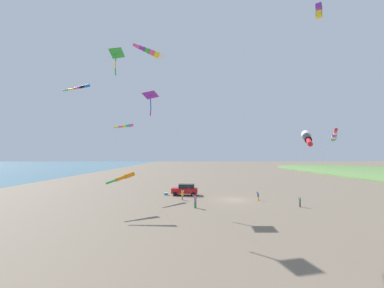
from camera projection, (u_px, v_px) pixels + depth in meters
The scene contains 16 objects.
ground_plane at pixel (234, 200), 35.97m from camera, with size 600.00×600.00×0.00m, color #756654.
parked_car at pixel (185, 189), 40.36m from camera, with size 4.44×2.37×1.85m.
cooler_box at pixel (166, 194), 40.42m from camera, with size 0.62×0.42×0.42m.
person_adult_flyer at pixel (195, 201), 30.28m from camera, with size 0.60×0.57×1.68m.
person_child_green_jacket at pixel (258, 196), 35.51m from camera, with size 0.39×0.31×1.28m.
person_child_grey_jacket at pixel (182, 195), 35.80m from camera, with size 0.41×0.49×1.46m.
person_bystander_far at pixel (300, 202), 30.82m from camera, with size 0.32×0.40×1.28m.
kite_windsock_orange_high_right at pixel (81, 87), 36.19m from camera, with size 13.18×2.85×17.43m.
kite_delta_blue_topmost at pixel (116, 54), 29.84m from camera, with size 11.52×2.28×19.79m.
kite_windsock_red_high_left at pixel (126, 126), 42.06m from camera, with size 9.85×5.18×12.41m.
kite_windsock_black_fish_shape at pixel (334, 136), 25.39m from camera, with size 3.45×11.12×9.05m.
kite_windsock_long_streamer_left at pixel (307, 137), 21.77m from camera, with size 3.62×12.67×9.08m.
kite_windsock_green_low_center at pixel (152, 53), 26.26m from camera, with size 6.15×14.39×18.12m.
kite_delta_magenta_far_left at pixel (150, 95), 33.71m from camera, with size 2.43×10.91×15.58m.
kite_windsock_teal_far_right at pixel (125, 177), 28.40m from camera, with size 6.49×7.45×4.62m.
kite_box_yellow_midlevel at pixel (319, 11), 23.51m from camera, with size 1.51×9.51×21.33m.
Camera 1 is at (7.34, 36.16, 6.42)m, focal length 22.57 mm.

